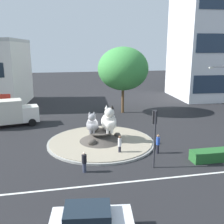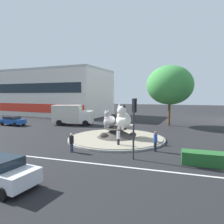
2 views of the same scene
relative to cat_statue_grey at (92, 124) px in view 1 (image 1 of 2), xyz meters
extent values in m
plane|color=black|center=(0.82, -0.04, -2.02)|extent=(160.00, 160.00, 0.00)
cube|color=silver|center=(0.82, -8.08, -2.01)|extent=(112.00, 0.20, 0.01)
cylinder|color=gray|center=(0.82, -0.04, -1.93)|extent=(10.48, 10.48, 0.18)
cylinder|color=gray|center=(0.82, -0.04, -1.80)|extent=(10.06, 10.06, 0.07)
cone|color=#423D38|center=(0.82, -0.04, -1.27)|extent=(4.21, 4.21, 0.99)
cylinder|color=#423D38|center=(0.82, -0.04, -0.83)|extent=(2.32, 2.32, 0.12)
ellipsoid|color=#423D38|center=(2.59, 0.41, -1.49)|extent=(0.70, 0.63, 0.56)
ellipsoid|color=#423D38|center=(0.31, 1.24, -1.39)|extent=(0.93, 1.01, 0.74)
ellipsoid|color=#423D38|center=(-0.18, -1.27, -1.43)|extent=(0.84, 0.61, 0.67)
ellipsoid|color=gray|center=(0.01, 0.10, -0.11)|extent=(1.42, 1.98, 1.33)
cylinder|color=gray|center=(-0.05, -0.26, 0.04)|extent=(0.98, 0.98, 0.83)
sphere|color=gray|center=(-0.07, -0.39, 0.77)|extent=(0.73, 0.73, 0.73)
torus|color=gray|center=(0.41, 0.79, -0.64)|extent=(0.86, 0.86, 0.17)
cone|color=gray|center=(0.13, -0.42, 1.19)|extent=(0.34, 0.34, 0.30)
cone|color=gray|center=(-0.27, -0.36, 1.19)|extent=(0.34, 0.34, 0.30)
cylinder|color=gray|center=(0.06, -0.58, -0.61)|extent=(0.23, 0.23, 0.33)
cylinder|color=gray|center=(-0.24, -0.53, -0.61)|extent=(0.23, 0.23, 0.33)
ellipsoid|color=silver|center=(1.64, 0.01, 0.08)|extent=(1.72, 2.48, 1.71)
cylinder|color=silver|center=(1.59, -0.46, 0.27)|extent=(1.21, 1.21, 1.07)
sphere|color=silver|center=(1.57, -0.63, 1.21)|extent=(0.94, 0.94, 0.94)
torus|color=silver|center=(2.11, 0.93, -0.60)|extent=(1.27, 1.27, 0.21)
cone|color=black|center=(1.83, -0.65, 1.75)|extent=(0.42, 0.42, 0.38)
cone|color=silver|center=(1.32, -0.60, 1.75)|extent=(0.42, 0.42, 0.38)
cylinder|color=silver|center=(1.75, -0.86, -0.56)|extent=(0.30, 0.30, 0.43)
cylinder|color=silver|center=(1.36, -0.82, -0.56)|extent=(0.30, 0.30, 0.43)
cylinder|color=#2D2D33|center=(4.01, -6.28, 0.28)|extent=(0.14, 0.14, 4.60)
cube|color=black|center=(4.02, -6.06, 2.06)|extent=(0.33, 0.25, 1.05)
sphere|color=#360606|center=(4.03, -5.98, 2.37)|extent=(0.18, 0.18, 0.18)
sphere|color=orange|center=(4.03, -5.98, 2.06)|extent=(0.18, 0.18, 0.18)
sphere|color=black|center=(4.03, -5.98, 1.74)|extent=(0.18, 0.18, 0.18)
cube|color=#235B28|center=(9.65, -5.97, -1.57)|extent=(4.35, 1.20, 0.90)
cylinder|color=brown|center=(5.94, 11.77, -0.27)|extent=(0.37, 0.37, 3.50)
ellipsoid|color=#3D8E42|center=(5.94, 11.77, 4.33)|extent=(7.12, 7.12, 6.05)
cylinder|color=#4C4C51|center=(16.16, 4.12, 4.96)|extent=(2.41, 0.63, 0.10)
cube|color=silver|center=(14.97, 4.38, 4.86)|extent=(0.50, 0.24, 0.16)
cylinder|color=#33384C|center=(-1.39, -5.96, -1.64)|extent=(0.28, 0.28, 0.75)
cylinder|color=black|center=(-1.39, -5.96, -0.94)|extent=(0.38, 0.38, 0.65)
sphere|color=beige|center=(-1.39, -5.96, -0.50)|extent=(0.22, 0.22, 0.22)
cylinder|color=black|center=(5.38, -3.61, -1.61)|extent=(0.24, 0.24, 0.81)
cylinder|color=#284CB2|center=(5.38, -3.61, -0.85)|extent=(0.32, 0.32, 0.71)
sphere|color=#936B4C|center=(5.38, -3.61, -0.38)|extent=(0.23, 0.23, 0.23)
cylinder|color=black|center=(1.98, -3.26, -1.61)|extent=(0.23, 0.23, 0.81)
cylinder|color=silver|center=(1.98, -3.26, -0.86)|extent=(0.31, 0.31, 0.70)
sphere|color=brown|center=(1.98, -3.26, -0.39)|extent=(0.23, 0.23, 0.23)
cube|color=silver|center=(-1.72, -12.96, -1.31)|extent=(4.29, 2.43, 0.77)
cube|color=#19232D|center=(-1.92, -12.93, -0.67)|extent=(2.49, 1.96, 0.50)
cylinder|color=black|center=(-0.26, -12.21, -1.70)|extent=(0.66, 0.31, 0.64)
cylinder|color=black|center=(-2.92, -11.84, -1.70)|extent=(0.66, 0.31, 0.64)
cube|color=silver|center=(-6.63, 8.38, -0.66)|extent=(2.29, 2.46, 1.82)
cube|color=beige|center=(-9.75, 7.75, -0.20)|extent=(4.78, 2.96, 2.74)
cylinder|color=black|center=(-6.77, 9.44, -1.57)|extent=(0.94, 0.47, 0.90)
cylinder|color=black|center=(-6.36, 7.35, -1.57)|extent=(0.94, 0.47, 0.90)
camera|label=1|loc=(-2.98, -24.15, 7.14)|focal=41.84mm
camera|label=2|loc=(7.05, -21.12, 2.89)|focal=32.66mm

